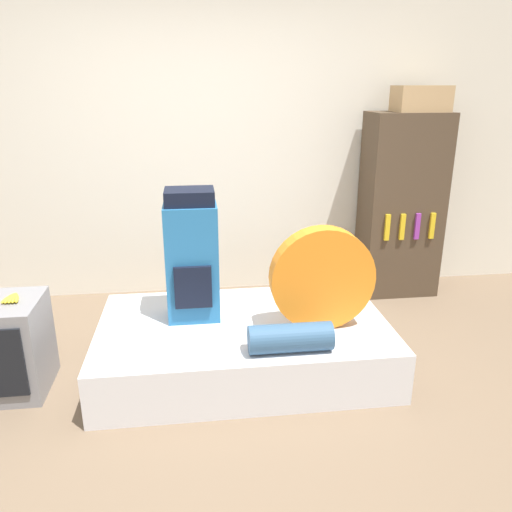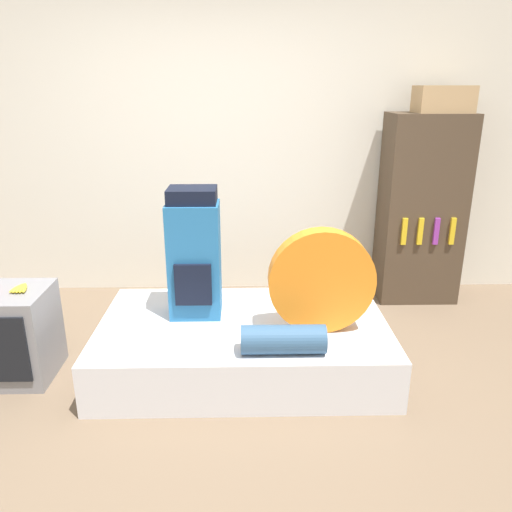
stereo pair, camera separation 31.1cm
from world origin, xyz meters
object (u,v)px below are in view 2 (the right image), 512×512
(bookshelf, at_px, (421,210))
(television, at_px, (11,334))
(sleeping_roll, at_px, (283,339))
(cardboard_box, at_px, (443,99))
(backpack, at_px, (194,255))
(tent_bag, at_px, (321,281))

(bookshelf, bearing_deg, television, -157.56)
(sleeping_roll, relative_size, cardboard_box, 1.13)
(backpack, relative_size, television, 1.45)
(backpack, relative_size, bookshelf, 0.54)
(television, height_order, bookshelf, bookshelf)
(television, distance_m, cardboard_box, 3.56)
(cardboard_box, bearing_deg, bookshelf, 156.98)
(sleeping_roll, xyz_separation_m, bookshelf, (1.28, 1.56, 0.38))
(tent_bag, bearing_deg, cardboard_box, 48.35)
(tent_bag, bearing_deg, bookshelf, 50.84)
(tent_bag, relative_size, sleeping_roll, 1.35)
(tent_bag, bearing_deg, sleeping_roll, -130.64)
(sleeping_roll, xyz_separation_m, television, (-1.70, 0.32, -0.12))
(sleeping_roll, xyz_separation_m, cardboard_box, (1.35, 1.53, 1.27))
(tent_bag, height_order, cardboard_box, cardboard_box)
(backpack, distance_m, television, 1.26)
(bookshelf, bearing_deg, sleeping_roll, -129.44)
(cardboard_box, bearing_deg, television, -158.49)
(tent_bag, distance_m, bookshelf, 1.63)
(backpack, distance_m, cardboard_box, 2.33)
(bookshelf, height_order, cardboard_box, cardboard_box)
(sleeping_roll, relative_size, bookshelf, 0.31)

